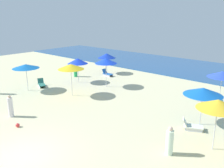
% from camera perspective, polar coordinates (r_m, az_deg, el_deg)
% --- Properties ---
extents(ground_plane, '(60.00, 60.00, 0.00)m').
position_cam_1_polar(ground_plane, '(13.08, -20.59, -15.94)').
color(ground_plane, beige).
extents(ocean, '(60.00, 11.03, 0.12)m').
position_cam_1_polar(ocean, '(31.68, 21.93, 2.86)').
color(ocean, '#265088').
rests_on(ocean, ground_plane).
extents(umbrella_0, '(2.18, 2.18, 2.73)m').
position_cam_1_polar(umbrella_0, '(20.41, -9.58, 4.04)').
color(umbrella_0, silver).
rests_on(umbrella_0, ground_plane).
extents(umbrella_1, '(2.06, 2.06, 2.73)m').
position_cam_1_polar(umbrella_1, '(22.71, -1.42, 5.42)').
color(umbrella_1, silver).
rests_on(umbrella_1, ground_plane).
extents(umbrella_2, '(2.01, 2.01, 2.46)m').
position_cam_1_polar(umbrella_2, '(24.47, -8.03, 5.34)').
color(umbrella_2, silver).
rests_on(umbrella_2, ground_plane).
extents(umbrella_3, '(2.31, 2.31, 2.35)m').
position_cam_1_polar(umbrella_3, '(21.07, 24.38, 2.08)').
color(umbrella_3, silver).
rests_on(umbrella_3, ground_plane).
extents(lounge_chair_3_0, '(1.47, 0.93, 0.61)m').
position_cam_1_polar(lounge_chair_3_0, '(20.59, 22.54, -3.50)').
color(lounge_chair_3_0, silver).
rests_on(lounge_chair_3_0, ground_plane).
extents(lounge_chair_3_1, '(1.60, 1.08, 0.67)m').
position_cam_1_polar(lounge_chair_3_1, '(20.71, 20.80, -3.17)').
color(lounge_chair_3_1, silver).
rests_on(lounge_chair_3_1, ground_plane).
extents(umbrella_5, '(2.36, 2.36, 2.41)m').
position_cam_1_polar(umbrella_5, '(15.78, 20.52, -1.63)').
color(umbrella_5, silver).
rests_on(umbrella_5, ground_plane).
extents(lounge_chair_5_0, '(1.34, 1.08, 0.69)m').
position_cam_1_polar(lounge_chair_5_0, '(15.55, 18.12, -9.31)').
color(lounge_chair_5_0, silver).
rests_on(lounge_chair_5_0, ground_plane).
extents(umbrella_6, '(2.33, 2.33, 2.42)m').
position_cam_1_polar(umbrella_6, '(22.86, -19.50, 3.92)').
color(umbrella_6, silver).
rests_on(umbrella_6, ground_plane).
extents(lounge_chair_6_0, '(1.47, 1.05, 0.69)m').
position_cam_1_polar(lounge_chair_6_0, '(24.21, -16.14, -0.01)').
color(lounge_chair_6_0, silver).
rests_on(lounge_chair_6_0, ground_plane).
extents(umbrella_7, '(2.09, 2.09, 2.71)m').
position_cam_1_polar(umbrella_7, '(13.01, 23.54, -4.36)').
color(umbrella_7, silver).
rests_on(umbrella_7, ground_plane).
extents(umbrella_8, '(2.04, 2.04, 2.34)m').
position_cam_1_polar(umbrella_8, '(28.04, -1.24, 6.63)').
color(umbrella_8, silver).
rests_on(umbrella_8, ground_plane).
extents(lounge_chair_8_0, '(1.24, 0.60, 0.74)m').
position_cam_1_polar(lounge_chair_8_0, '(27.21, -1.14, 2.44)').
color(lounge_chair_8_0, silver).
rests_on(lounge_chair_8_0, ground_plane).
extents(beachgoer_0, '(0.52, 0.52, 1.52)m').
position_cam_1_polar(beachgoer_0, '(27.08, -8.53, 3.15)').
color(beachgoer_0, '#2DB65C').
rests_on(beachgoer_0, ground_plane).
extents(beachgoer_2, '(0.53, 0.53, 1.50)m').
position_cam_1_polar(beachgoer_2, '(12.58, 13.29, -12.98)').
color(beachgoer_2, white).
rests_on(beachgoer_2, ground_plane).
extents(beachgoer_3, '(0.44, 0.44, 1.54)m').
position_cam_1_polar(beachgoer_3, '(17.77, -22.64, -4.92)').
color(beachgoer_3, silver).
rests_on(beachgoer_3, ground_plane).
extents(beach_ball_0, '(0.25, 0.25, 0.25)m').
position_cam_1_polar(beach_ball_0, '(16.25, -21.18, -8.96)').
color(beach_ball_0, '#E43636').
rests_on(beach_ball_0, ground_plane).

